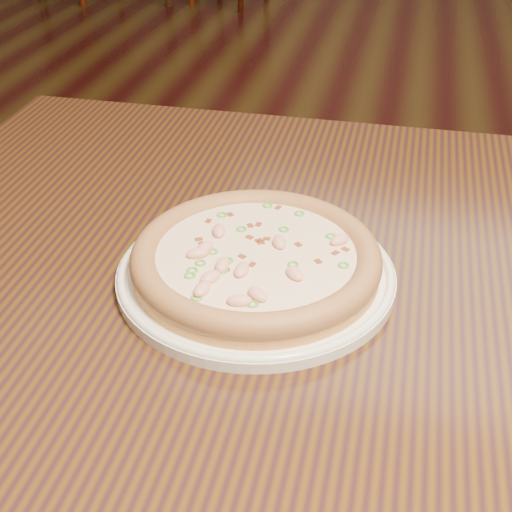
# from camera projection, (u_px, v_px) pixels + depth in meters

# --- Properties ---
(ground) EXTENTS (9.00, 9.00, 0.00)m
(ground) POSITION_uv_depth(u_px,v_px,m) (333.00, 431.00, 1.57)
(ground) COLOR black
(hero_table) EXTENTS (1.20, 0.80, 0.75)m
(hero_table) POSITION_uv_depth(u_px,v_px,m) (365.00, 337.00, 0.84)
(hero_table) COLOR black
(hero_table) RESTS_ON ground
(plate) EXTENTS (0.30, 0.30, 0.02)m
(plate) POSITION_uv_depth(u_px,v_px,m) (256.00, 273.00, 0.76)
(plate) COLOR white
(plate) RESTS_ON hero_table
(pizza) EXTENTS (0.26, 0.26, 0.03)m
(pizza) POSITION_uv_depth(u_px,v_px,m) (256.00, 258.00, 0.75)
(pizza) COLOR gold
(pizza) RESTS_ON plate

